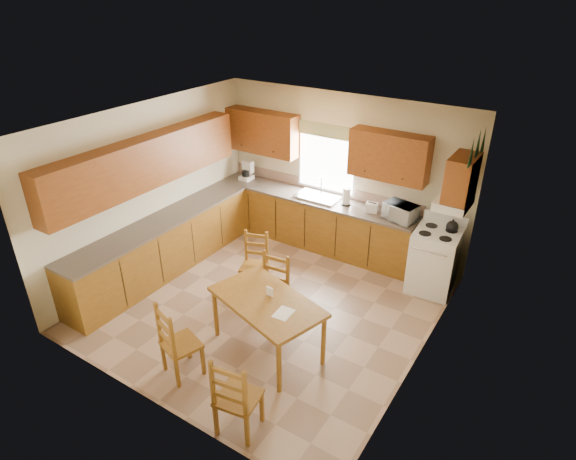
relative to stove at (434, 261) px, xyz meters
The scene contains 35 objects.
floor 2.58m from the stove, 137.87° to the right, with size 4.50×4.50×0.00m, color tan.
ceiling 3.37m from the stove, 137.87° to the right, with size 4.50×4.50×0.00m, color olive.
wall_left 4.55m from the stove, 157.62° to the right, with size 4.50×4.50×0.00m, color beige.
wall_right 1.94m from the stove, 77.73° to the right, with size 4.50×4.50×0.00m, color beige.
wall_back 2.14m from the stove, 163.71° to the left, with size 4.50×4.50×0.00m, color beige.
wall_front 4.46m from the stove, 115.45° to the right, with size 4.50×4.50×0.00m, color beige.
lower_cab_back 2.27m from the stove, behind, with size 3.75×0.60×0.88m, color brown.
lower_cab_left 4.25m from the stove, 154.21° to the right, with size 0.60×3.60×0.88m, color brown.
counter_back 2.31m from the stove, behind, with size 3.75×0.63×0.04m, color brown.
counter_left 4.27m from the stove, 154.21° to the right, with size 0.63×3.60×0.04m, color brown.
backsplash 2.38m from the stove, 166.55° to the left, with size 3.75×0.01×0.18m, color #907162.
upper_cab_back_left 3.71m from the stove, behind, with size 1.41×0.33×0.75m, color brown.
upper_cab_back_right 1.75m from the stove, 159.31° to the left, with size 1.25×0.33×0.75m, color brown.
upper_cab_left 4.59m from the stove, 154.98° to the right, with size 0.33×3.60×0.75m, color brown.
upper_cab_stove 1.43m from the stove, 14.22° to the right, with size 0.33×0.62×0.62m, color brown.
range_hood 1.05m from the stove, 18.66° to the right, with size 0.44×0.62×0.12m, color silver.
window_frame 2.48m from the stove, 166.60° to the left, with size 1.13×0.02×1.18m, color silver.
window_pane 2.48m from the stove, 166.72° to the left, with size 1.05×0.01×1.10m, color white.
window_valance 2.73m from the stove, 167.35° to the left, with size 1.19×0.01×0.24m, color #476D34.
sink_basin 2.24m from the stove, behind, with size 0.75×0.45×0.04m, color silver.
pine_decal_a 1.96m from the stove, 48.32° to the right, with size 0.22×0.22×0.36m, color #1B4026.
pine_decal_b 1.97m from the stove, ahead, with size 0.22×0.22×0.36m, color #1B4026.
pine_decal_c 1.94m from the stove, 39.22° to the left, with size 0.22×0.22×0.36m, color #1B4026.
stove is the anchor object (origin of this frame).
coffeemaker 3.79m from the stove, behind, with size 0.19×0.23×0.32m, color silver.
paper_towel 1.77m from the stove, behind, with size 0.13×0.13×0.29m, color white.
toaster 1.30m from the stove, 168.49° to the left, with size 0.20×0.12×0.16m, color silver.
microwave 0.91m from the stove, 162.69° to the left, with size 0.46×0.33×0.28m, color silver.
dining_table 2.84m from the stove, 117.97° to the right, with size 1.44×0.83×0.77m, color brown.
chair_near_left 3.93m from the stove, 119.87° to the right, with size 0.42×0.40×1.00m, color brown.
chair_near_right 3.79m from the stove, 103.27° to the right, with size 0.43×0.41×1.01m, color brown.
chair_far_left 2.73m from the stove, 146.91° to the right, with size 0.39×0.37×0.93m, color brown.
chair_far_right 2.58m from the stove, 129.30° to the right, with size 0.42×0.40×1.00m, color brown.
table_paper 2.82m from the stove, 111.10° to the right, with size 0.19×0.26×0.00m, color white.
table_card 2.78m from the stove, 119.33° to the right, with size 0.09×0.02×0.12m, color white.
Camera 1 is at (3.40, -4.74, 4.31)m, focal length 30.00 mm.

